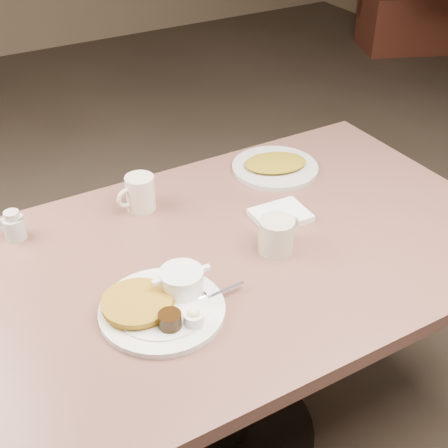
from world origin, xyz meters
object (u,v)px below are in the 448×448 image
hash_plate (275,166)px  diner_table (228,301)px  main_plate (163,302)px  creamer_right (14,226)px  coffee_mug_near (277,234)px  coffee_mug_far (140,193)px

hash_plate → diner_table: bearing=-139.8°
main_plate → creamer_right: size_ratio=4.42×
coffee_mug_near → creamer_right: size_ratio=1.70×
creamer_right → main_plate: bearing=-64.2°
main_plate → coffee_mug_near: size_ratio=2.61×
main_plate → hash_plate: size_ratio=1.06×
coffee_mug_far → hash_plate: size_ratio=0.36×
coffee_mug_near → creamer_right: coffee_mug_near is taller
hash_plate → main_plate: bearing=-145.1°
diner_table → creamer_right: bearing=144.0°
coffee_mug_far → creamer_right: coffee_mug_far is taller
coffee_mug_far → creamer_right: size_ratio=1.50×
main_plate → creamer_right: 0.49m
main_plate → hash_plate: main_plate is taller
coffee_mug_near → creamer_right: bearing=145.6°
diner_table → main_plate: bearing=-154.0°
coffee_mug_near → main_plate: bearing=-170.4°
hash_plate → creamer_right: bearing=176.8°
creamer_right → coffee_mug_far: bearing=-6.0°
main_plate → coffee_mug_far: (0.12, 0.41, 0.03)m
coffee_mug_near → hash_plate: bearing=56.5°
main_plate → creamer_right: creamer_right is taller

